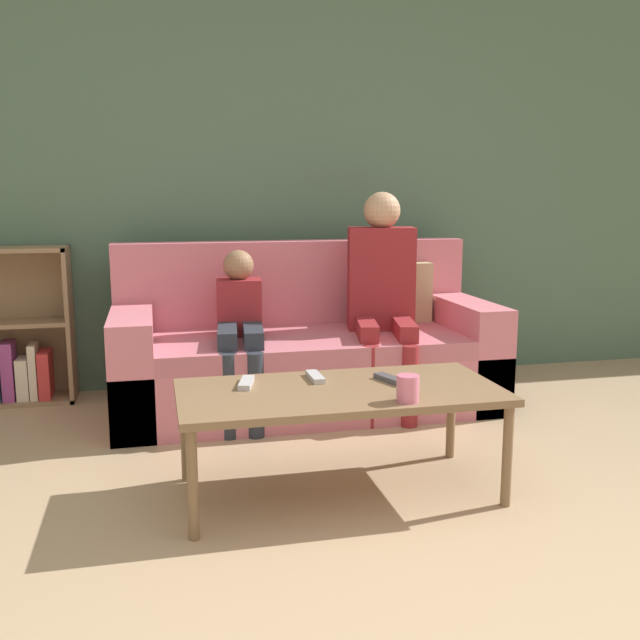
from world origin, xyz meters
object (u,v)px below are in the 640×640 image
object	(u,v)px
couch	(306,354)
person_adult	(382,285)
bookshelf	(0,345)
tv_remote_1	(315,377)
tv_remote_0	(246,383)
coffee_table	(340,398)
person_child	(240,324)
tv_remote_2	(390,379)
cup_near	(408,388)

from	to	relation	value
couch	person_adult	world-z (taller)	person_adult
bookshelf	tv_remote_1	world-z (taller)	bookshelf
couch	person_adult	size ratio (longest dim) A/B	1.74
tv_remote_0	person_adult	bearing A→B (deg)	62.75
coffee_table	person_child	bearing A→B (deg)	103.79
coffee_table	person_adult	world-z (taller)	person_adult
person_child	tv_remote_2	distance (m)	1.15
coffee_table	person_child	world-z (taller)	person_child
cup_near	tv_remote_0	size ratio (longest dim) A/B	0.57
couch	coffee_table	bearing A→B (deg)	-95.76
coffee_table	bookshelf	bearing A→B (deg)	133.16
tv_remote_2	coffee_table	bearing A→B (deg)	173.69
couch	tv_remote_0	world-z (taller)	couch
couch	tv_remote_2	bearing A→B (deg)	-84.90
person_adult	tv_remote_1	xyz separation A→B (m)	(-0.61, -0.99, -0.25)
person_child	tv_remote_0	world-z (taller)	person_child
person_child	tv_remote_1	size ratio (longest dim) A/B	5.30
coffee_table	tv_remote_1	bearing A→B (deg)	111.40
cup_near	couch	bearing A→B (deg)	93.03
tv_remote_0	couch	bearing A→B (deg)	80.94
tv_remote_0	cup_near	bearing A→B (deg)	-18.43
bookshelf	tv_remote_2	xyz separation A→B (m)	(1.82, -1.64, 0.11)
couch	tv_remote_2	world-z (taller)	couch
couch	tv_remote_1	bearing A→B (deg)	-99.94
coffee_table	tv_remote_2	distance (m)	0.24
person_child	tv_remote_2	world-z (taller)	person_child
cup_near	tv_remote_1	xyz separation A→B (m)	(-0.27, 0.39, -0.04)
coffee_table	cup_near	distance (m)	0.32
coffee_table	tv_remote_2	size ratio (longest dim) A/B	7.28
couch	cup_near	xyz separation A→B (m)	(0.08, -1.47, 0.19)
person_child	tv_remote_1	xyz separation A→B (m)	(0.20, -0.92, -0.07)
couch	tv_remote_2	xyz separation A→B (m)	(0.11, -1.18, 0.15)
couch	cup_near	world-z (taller)	couch
coffee_table	person_child	size ratio (longest dim) A/B	1.42
bookshelf	tv_remote_1	xyz separation A→B (m)	(1.53, -1.53, 0.11)
couch	coffee_table	xyz separation A→B (m)	(-0.12, -1.24, 0.10)
person_adult	tv_remote_2	world-z (taller)	person_adult
coffee_table	tv_remote_2	bearing A→B (deg)	13.15
couch	tv_remote_1	world-z (taller)	couch
coffee_table	cup_near	world-z (taller)	cup_near
person_child	tv_remote_1	distance (m)	0.95
tv_remote_2	tv_remote_1	bearing A→B (deg)	140.34
tv_remote_1	person_adult	bearing A→B (deg)	57.76
bookshelf	tv_remote_1	distance (m)	2.17
person_child	cup_near	bearing A→B (deg)	-64.30
couch	tv_remote_1	size ratio (longest dim) A/B	12.42
couch	tv_remote_2	size ratio (longest dim) A/B	12.00
couch	tv_remote_0	xyz separation A→B (m)	(-0.48, -1.10, 0.15)
couch	bookshelf	xyz separation A→B (m)	(-1.72, 0.46, 0.04)
bookshelf	tv_remote_0	bearing A→B (deg)	-51.70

